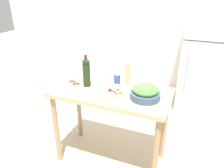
{
  "coord_description": "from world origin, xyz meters",
  "views": [
    {
      "loc": [
        0.75,
        -1.83,
        1.86
      ],
      "look_at": [
        0.0,
        0.03,
        0.94
      ],
      "focal_mm": 35.0,
      "sensor_mm": 36.0,
      "label": 1
    }
  ],
  "objects_px": {
    "salad_bowl": "(145,92)",
    "salt_canister": "(118,79)",
    "wine_glass_far": "(71,74)",
    "pepper_mill": "(128,74)",
    "wine_glass_near": "(75,77)",
    "wine_bottle": "(86,72)",
    "refrigerator": "(209,60)",
    "homemade_pizza": "(112,91)"
  },
  "relations": [
    {
      "from": "salad_bowl",
      "to": "salt_canister",
      "type": "height_order",
      "value": "salad_bowl"
    },
    {
      "from": "wine_glass_far",
      "to": "pepper_mill",
      "type": "xyz_separation_m",
      "value": [
        0.57,
        0.21,
        0.01
      ]
    },
    {
      "from": "wine_glass_near",
      "to": "salad_bowl",
      "type": "height_order",
      "value": "same"
    },
    {
      "from": "wine_bottle",
      "to": "pepper_mill",
      "type": "xyz_separation_m",
      "value": [
        0.38,
        0.21,
        -0.05
      ]
    },
    {
      "from": "refrigerator",
      "to": "homemade_pizza",
      "type": "height_order",
      "value": "refrigerator"
    },
    {
      "from": "pepper_mill",
      "to": "salt_canister",
      "type": "relative_size",
      "value": 1.92
    },
    {
      "from": "wine_bottle",
      "to": "salad_bowl",
      "type": "relative_size",
      "value": 1.19
    },
    {
      "from": "wine_bottle",
      "to": "pepper_mill",
      "type": "height_order",
      "value": "wine_bottle"
    },
    {
      "from": "wine_bottle",
      "to": "wine_glass_near",
      "type": "height_order",
      "value": "wine_bottle"
    },
    {
      "from": "wine_glass_far",
      "to": "salt_canister",
      "type": "relative_size",
      "value": 1.16
    },
    {
      "from": "wine_bottle",
      "to": "salt_canister",
      "type": "height_order",
      "value": "wine_bottle"
    },
    {
      "from": "salad_bowl",
      "to": "salt_canister",
      "type": "bearing_deg",
      "value": 149.03
    },
    {
      "from": "wine_bottle",
      "to": "wine_glass_near",
      "type": "bearing_deg",
      "value": -158.79
    },
    {
      "from": "pepper_mill",
      "to": "wine_bottle",
      "type": "bearing_deg",
      "value": -151.53
    },
    {
      "from": "refrigerator",
      "to": "wine_bottle",
      "type": "relative_size",
      "value": 4.74
    },
    {
      "from": "pepper_mill",
      "to": "homemade_pizza",
      "type": "distance_m",
      "value": 0.28
    },
    {
      "from": "homemade_pizza",
      "to": "salt_canister",
      "type": "height_order",
      "value": "salt_canister"
    },
    {
      "from": "wine_glass_far",
      "to": "pepper_mill",
      "type": "bearing_deg",
      "value": 19.98
    },
    {
      "from": "pepper_mill",
      "to": "salad_bowl",
      "type": "relative_size",
      "value": 0.82
    },
    {
      "from": "wine_glass_near",
      "to": "pepper_mill",
      "type": "relative_size",
      "value": 0.6
    },
    {
      "from": "wine_bottle",
      "to": "homemade_pizza",
      "type": "bearing_deg",
      "value": -7.86
    },
    {
      "from": "refrigerator",
      "to": "salad_bowl",
      "type": "distance_m",
      "value": 1.8
    },
    {
      "from": "refrigerator",
      "to": "salt_canister",
      "type": "bearing_deg",
      "value": -121.95
    },
    {
      "from": "wine_glass_near",
      "to": "salt_canister",
      "type": "relative_size",
      "value": 1.16
    },
    {
      "from": "wine_glass_far",
      "to": "pepper_mill",
      "type": "relative_size",
      "value": 0.6
    },
    {
      "from": "wine_bottle",
      "to": "salad_bowl",
      "type": "height_order",
      "value": "wine_bottle"
    },
    {
      "from": "wine_glass_near",
      "to": "homemade_pizza",
      "type": "relative_size",
      "value": 0.47
    },
    {
      "from": "wine_glass_far",
      "to": "salt_canister",
      "type": "bearing_deg",
      "value": 19.85
    },
    {
      "from": "refrigerator",
      "to": "wine_bottle",
      "type": "bearing_deg",
      "value": -126.09
    },
    {
      "from": "refrigerator",
      "to": "wine_glass_far",
      "type": "bearing_deg",
      "value": -130.18
    },
    {
      "from": "refrigerator",
      "to": "wine_glass_far",
      "type": "height_order",
      "value": "refrigerator"
    },
    {
      "from": "wine_glass_near",
      "to": "salad_bowl",
      "type": "distance_m",
      "value": 0.75
    },
    {
      "from": "pepper_mill",
      "to": "wine_glass_far",
      "type": "bearing_deg",
      "value": -160.02
    },
    {
      "from": "salt_canister",
      "to": "wine_glass_near",
      "type": "bearing_deg",
      "value": -151.62
    },
    {
      "from": "pepper_mill",
      "to": "homemade_pizza",
      "type": "xyz_separation_m",
      "value": [
        -0.08,
        -0.25,
        -0.1
      ]
    },
    {
      "from": "homemade_pizza",
      "to": "wine_glass_near",
      "type": "bearing_deg",
      "value": -179.6
    },
    {
      "from": "wine_bottle",
      "to": "salad_bowl",
      "type": "bearing_deg",
      "value": -4.08
    },
    {
      "from": "salad_bowl",
      "to": "homemade_pizza",
      "type": "xyz_separation_m",
      "value": [
        -0.34,
        0.0,
        -0.05
      ]
    },
    {
      "from": "wine_bottle",
      "to": "wine_glass_far",
      "type": "distance_m",
      "value": 0.2
    },
    {
      "from": "wine_glass_near",
      "to": "salt_canister",
      "type": "distance_m",
      "value": 0.45
    },
    {
      "from": "wine_bottle",
      "to": "wine_glass_far",
      "type": "relative_size",
      "value": 2.41
    },
    {
      "from": "wine_glass_near",
      "to": "homemade_pizza",
      "type": "bearing_deg",
      "value": 0.4
    }
  ]
}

